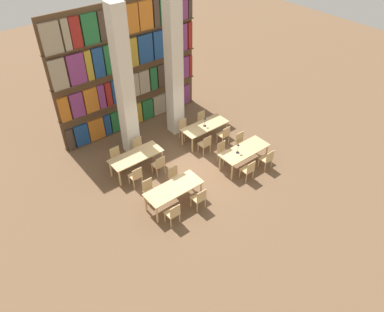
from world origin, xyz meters
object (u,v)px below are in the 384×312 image
Objects in this scene: chair_13 at (184,129)px; chair_3 at (175,177)px; chair_4 at (248,170)px; desk_lamp_1 at (205,120)px; chair_5 at (223,152)px; chair_14 at (224,135)px; reading_table_1 at (244,151)px; chair_2 at (199,198)px; chair_0 at (173,213)px; chair_15 at (203,120)px; chair_7 at (241,142)px; chair_8 at (136,176)px; chair_12 at (205,144)px; chair_1 at (149,190)px; chair_11 at (139,147)px; chair_9 at (117,157)px; chair_10 at (159,165)px; reading_table_3 at (205,127)px; desk_lamp_0 at (238,147)px; pillar_left at (124,85)px; pillar_center at (174,68)px; reading_table_2 at (136,157)px; chair_6 at (267,159)px.

chair_3 is at bearing 45.93° from chair_13.
desk_lamp_1 reaches higher than chair_4.
chair_14 is (0.83, 0.83, 0.00)m from chair_5.
chair_2 is at bearing -166.05° from reading_table_1.
chair_0 and chair_15 have the same top height.
chair_7 is 4.58m from chair_8.
chair_3 is at bearing -40.81° from chair_8.
chair_1 is at bearing -165.65° from chair_12.
chair_2 is 3.68m from chair_7.
reading_table_1 is 0.87m from chair_4.
chair_2 is at bearing 90.88° from chair_11.
chair_3 is at bearing 114.87° from chair_9.
chair_10 is 2.58m from chair_13.
reading_table_3 is 4.97× the size of desk_lamp_1.
chair_5 is 4.17m from chair_9.
chair_4 is at bearing 158.26° from chair_1.
chair_12 is (3.28, 2.24, 0.00)m from chair_0.
chair_1 is 1.41m from chair_10.
chair_2 and chair_15 have the same top height.
reading_table_3 is 0.36m from desk_lamp_1.
desk_lamp_0 reaches higher than chair_8.
chair_8 is (0.03, 2.33, 0.00)m from chair_0.
pillar_left reaches higher than chair_9.
chair_3 is at bearing -127.17° from pillar_center.
reading_table_1 and reading_table_3 have the same top height.
chair_11 is at bearing 155.41° from chair_14.
chair_14 is at bearing -165.34° from chair_3.
chair_0 is 3.74m from desk_lamp_0.
pillar_center reaches higher than reading_table_2.
chair_10 is 1.00× the size of chair_15.
reading_table_3 is (3.34, -0.09, 0.00)m from reading_table_2.
reading_table_1 is 4.26m from chair_8.
chair_0 and chair_9 have the same top height.
chair_0 is at bearing -90.76° from chair_8.
chair_12 is (2.17, 0.84, 0.00)m from chair_3.
pillar_left is 5.19m from reading_table_1.
chair_12 is at bearing 34.32° from chair_0.
chair_14 is at bearing 0.00° from chair_12.
chair_7 is 0.86m from chair_14.
chair_8 is 3.87m from desk_lamp_1.
chair_7 and chair_13 have the same top height.
chair_2 is 3.91m from chair_14.
reading_table_1 is 0.50m from desk_lamp_0.
chair_3 is at bearing 0.12° from chair_7.
chair_0 is at bearing -114.34° from chair_10.
chair_9 is (-3.93, 3.03, -0.21)m from reading_table_1.
chair_8 is 4.29m from chair_14.
chair_13 is (-1.24, 3.63, 0.00)m from chair_6.
chair_11 is at bearing 90.88° from chair_2.
chair_10 is 1.40m from chair_11.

